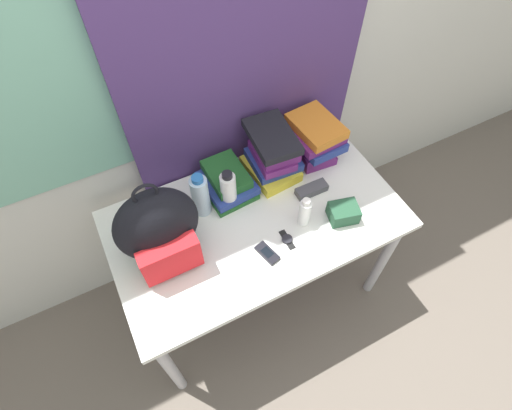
% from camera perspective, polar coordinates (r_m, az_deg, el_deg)
% --- Properties ---
extents(ground_plane, '(12.00, 12.00, 0.00)m').
position_cam_1_polar(ground_plane, '(2.30, 4.33, -18.85)').
color(ground_plane, '#665B51').
extents(wall_back, '(6.00, 0.06, 2.50)m').
position_cam_1_polar(wall_back, '(1.68, -7.55, 19.57)').
color(wall_back, beige).
rests_on(wall_back, ground_plane).
extents(curtain_blue, '(1.09, 0.04, 2.50)m').
position_cam_1_polar(curtain_blue, '(1.68, -1.31, 20.22)').
color(curtain_blue, '#4C336B').
rests_on(curtain_blue, ground_plane).
extents(desk, '(1.28, 0.72, 0.74)m').
position_cam_1_polar(desk, '(1.83, -0.00, -3.42)').
color(desk, silver).
rests_on(desk, ground_plane).
extents(backpack, '(0.33, 0.25, 0.43)m').
position_cam_1_polar(backpack, '(1.57, -13.80, -3.25)').
color(backpack, black).
rests_on(backpack, desk).
extents(book_stack_left, '(0.23, 0.29, 0.11)m').
position_cam_1_polar(book_stack_left, '(1.82, -4.22, 3.44)').
color(book_stack_left, '#1E5623').
rests_on(book_stack_left, desk).
extents(book_stack_center, '(0.24, 0.28, 0.25)m').
position_cam_1_polar(book_stack_center, '(1.83, 2.38, 7.35)').
color(book_stack_center, yellow).
rests_on(book_stack_center, desk).
extents(book_stack_right, '(0.23, 0.27, 0.22)m').
position_cam_1_polar(book_stack_right, '(1.93, 8.29, 9.52)').
color(book_stack_right, '#6B2370').
rests_on(book_stack_right, desk).
extents(water_bottle, '(0.08, 0.08, 0.23)m').
position_cam_1_polar(water_bottle, '(1.71, -7.94, 1.36)').
color(water_bottle, silver).
rests_on(water_bottle, desk).
extents(sports_bottle, '(0.07, 0.07, 0.22)m').
position_cam_1_polar(sports_bottle, '(1.72, -3.94, 1.99)').
color(sports_bottle, white).
rests_on(sports_bottle, desk).
extents(sunscreen_bottle, '(0.05, 0.05, 0.16)m').
position_cam_1_polar(sunscreen_bottle, '(1.70, 6.96, -1.04)').
color(sunscreen_bottle, white).
rests_on(sunscreen_bottle, desk).
extents(cell_phone, '(0.08, 0.12, 0.02)m').
position_cam_1_polar(cell_phone, '(1.66, 1.61, -6.89)').
color(cell_phone, black).
rests_on(cell_phone, desk).
extents(sunglasses_case, '(0.15, 0.06, 0.04)m').
position_cam_1_polar(sunglasses_case, '(1.85, 7.93, 2.20)').
color(sunglasses_case, '#47474C').
rests_on(sunglasses_case, desk).
extents(camera_pouch, '(0.14, 0.13, 0.07)m').
position_cam_1_polar(camera_pouch, '(1.77, 12.38, -1.07)').
color(camera_pouch, '#234C33').
rests_on(camera_pouch, desk).
extents(wristwatch, '(0.05, 0.10, 0.01)m').
position_cam_1_polar(wristwatch, '(1.70, 4.47, -4.92)').
color(wristwatch, black).
rests_on(wristwatch, desk).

